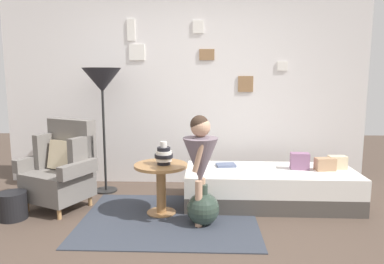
% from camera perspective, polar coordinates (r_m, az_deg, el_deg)
% --- Properties ---
extents(ground_plane, '(12.00, 12.00, 0.00)m').
position_cam_1_polar(ground_plane, '(3.26, -3.44, -17.62)').
color(ground_plane, '#4C3D33').
extents(gallery_wall, '(4.80, 0.12, 2.60)m').
position_cam_1_polar(gallery_wall, '(4.86, -1.32, 7.11)').
color(gallery_wall, silver).
rests_on(gallery_wall, ground).
extents(rug, '(1.77, 1.42, 0.01)m').
position_cam_1_polar(rug, '(3.80, -3.58, -13.49)').
color(rug, '#333842').
rests_on(rug, ground).
extents(armchair, '(0.89, 0.80, 0.97)m').
position_cam_1_polar(armchair, '(4.26, -19.80, -5.40)').
color(armchair, tan).
rests_on(armchair, ground).
extents(daybed, '(1.91, 0.82, 0.40)m').
position_cam_1_polar(daybed, '(4.25, 12.18, -8.47)').
color(daybed, '#4C4742').
rests_on(daybed, ground).
extents(pillow_head, '(0.20, 0.13, 0.15)m').
position_cam_1_polar(pillow_head, '(4.45, 21.97, -4.47)').
color(pillow_head, beige).
rests_on(pillow_head, daybed).
extents(pillow_mid, '(0.23, 0.15, 0.14)m').
position_cam_1_polar(pillow_mid, '(4.33, 20.27, -4.79)').
color(pillow_mid, tan).
rests_on(pillow_mid, daybed).
extents(pillow_back, '(0.21, 0.13, 0.19)m').
position_cam_1_polar(pillow_back, '(4.29, 16.65, -4.43)').
color(pillow_back, gray).
rests_on(pillow_back, daybed).
extents(side_table, '(0.56, 0.56, 0.54)m').
position_cam_1_polar(side_table, '(3.83, -4.91, -7.32)').
color(side_table, '#9E7042').
rests_on(side_table, ground).
extents(vase_striped, '(0.19, 0.19, 0.24)m').
position_cam_1_polar(vase_striped, '(3.76, -4.47, -3.68)').
color(vase_striped, black).
rests_on(vase_striped, side_table).
extents(floor_lamp, '(0.47, 0.47, 1.55)m').
position_cam_1_polar(floor_lamp, '(4.56, -14.01, 7.40)').
color(floor_lamp, black).
rests_on(floor_lamp, ground).
extents(person_child, '(0.34, 0.34, 1.09)m').
position_cam_1_polar(person_child, '(3.45, 1.33, -3.88)').
color(person_child, tan).
rests_on(person_child, ground).
extents(book_on_daybed, '(0.24, 0.19, 0.03)m').
position_cam_1_polar(book_on_daybed, '(4.27, 5.37, -5.22)').
color(book_on_daybed, slate).
rests_on(book_on_daybed, daybed).
extents(demijohn_near, '(0.32, 0.32, 0.41)m').
position_cam_1_polar(demijohn_near, '(3.61, 1.75, -11.97)').
color(demijohn_near, '#2D3D33').
rests_on(demijohn_near, ground).
extents(magazine_basket, '(0.28, 0.28, 0.28)m').
position_cam_1_polar(magazine_basket, '(4.18, -26.46, -10.39)').
color(magazine_basket, black).
rests_on(magazine_basket, ground).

